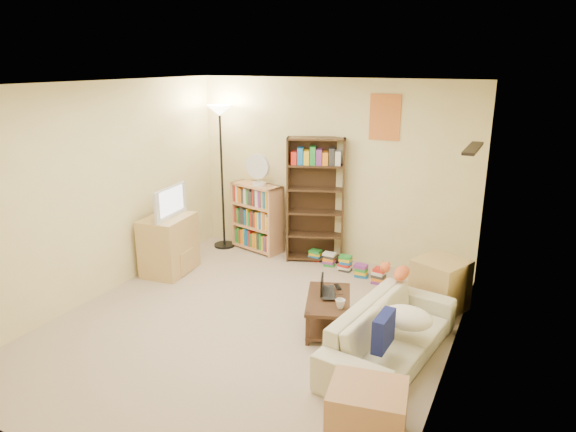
{
  "coord_description": "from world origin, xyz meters",
  "views": [
    {
      "loc": [
        2.52,
        -4.22,
        2.71
      ],
      "look_at": [
        0.11,
        0.69,
        1.05
      ],
      "focal_mm": 32.0,
      "sensor_mm": 36.0,
      "label": 1
    }
  ],
  "objects": [
    {
      "name": "floor_lamp",
      "position": [
        -1.59,
        1.95,
        1.69
      ],
      "size": [
        0.36,
        0.36,
        2.11
      ],
      "color": "black",
      "rests_on": "ground"
    },
    {
      "name": "mug",
      "position": [
        0.95,
        0.15,
        0.4
      ],
      "size": [
        0.16,
        0.16,
        0.09
      ],
      "primitive_type": "imported",
      "rotation": [
        0.0,
        0.0,
        0.29
      ],
      "color": "silver",
      "rests_on": "coffee_table"
    },
    {
      "name": "tabby_cat",
      "position": [
        1.37,
        0.75,
        0.59
      ],
      "size": [
        0.41,
        0.19,
        0.14
      ],
      "color": "orange",
      "rests_on": "sofa"
    },
    {
      "name": "television",
      "position": [
        -1.7,
        0.8,
        0.97
      ],
      "size": [
        0.73,
        0.25,
        0.41
      ],
      "primitive_type": "imported",
      "rotation": [
        0.0,
        0.0,
        1.68
      ],
      "color": "black",
      "rests_on": "tv_stand"
    },
    {
      "name": "navy_pillow",
      "position": [
        1.53,
        -0.35,
        0.49
      ],
      "size": [
        0.12,
        0.34,
        0.31
      ],
      "primitive_type": "cube",
      "rotation": [
        0.0,
        0.0,
        1.53
      ],
      "color": "navy",
      "rests_on": "sofa"
    },
    {
      "name": "end_cabinet",
      "position": [
        1.64,
        -1.13,
        0.23
      ],
      "size": [
        0.63,
        0.55,
        0.46
      ],
      "primitive_type": "cube",
      "rotation": [
        0.0,
        0.0,
        0.18
      ],
      "color": "tan",
      "rests_on": "ground"
    },
    {
      "name": "laptop_screen",
      "position": [
        0.66,
        0.37,
        0.46
      ],
      "size": [
        0.1,
        0.25,
        0.18
      ],
      "primitive_type": "cube",
      "rotation": [
        0.0,
        0.0,
        0.34
      ],
      "color": "white",
      "rests_on": "laptop"
    },
    {
      "name": "book_stacks",
      "position": [
        0.41,
        1.84,
        0.09
      ],
      "size": [
        1.21,
        0.49,
        0.22
      ],
      "color": "red",
      "rests_on": "ground"
    },
    {
      "name": "sofa",
      "position": [
        1.5,
        0.04,
        0.26
      ],
      "size": [
        1.97,
        1.19,
        0.52
      ],
      "primitive_type": "imported",
      "rotation": [
        0.0,
        0.0,
        1.43
      ],
      "color": "beige",
      "rests_on": "ground"
    },
    {
      "name": "room",
      "position": [
        0.0,
        0.01,
        1.62
      ],
      "size": [
        4.5,
        4.54,
        2.52
      ],
      "color": "tan",
      "rests_on": "ground"
    },
    {
      "name": "cream_blanket",
      "position": [
        1.63,
        0.07,
        0.44
      ],
      "size": [
        0.48,
        0.34,
        0.2
      ],
      "primitive_type": "ellipsoid",
      "color": "white",
      "rests_on": "sofa"
    },
    {
      "name": "tall_bookshelf",
      "position": [
        -0.14,
        2.05,
        0.92
      ],
      "size": [
        0.82,
        0.52,
        1.73
      ],
      "rotation": [
        0.0,
        0.0,
        0.36
      ],
      "color": "#3F2C18",
      "rests_on": "ground"
    },
    {
      "name": "tv_stand",
      "position": [
        -1.7,
        0.8,
        0.38
      ],
      "size": [
        0.58,
        0.76,
        0.76
      ],
      "primitive_type": "cube",
      "rotation": [
        0.0,
        0.0,
        0.11
      ],
      "color": "tan",
      "rests_on": "ground"
    },
    {
      "name": "side_table",
      "position": [
        1.72,
        1.29,
        0.29
      ],
      "size": [
        0.67,
        0.67,
        0.59
      ],
      "primitive_type": "cube",
      "rotation": [
        0.0,
        0.0,
        -0.4
      ],
      "color": "tan",
      "rests_on": "ground"
    },
    {
      "name": "tv_remote",
      "position": [
        0.76,
        0.58,
        0.36
      ],
      "size": [
        0.12,
        0.14,
        0.02
      ],
      "primitive_type": "cube",
      "rotation": [
        0.0,
        0.0,
        0.64
      ],
      "color": "black",
      "rests_on": "coffee_table"
    },
    {
      "name": "desk_fan",
      "position": [
        -1.01,
        2.0,
        1.23
      ],
      "size": [
        0.36,
        0.2,
        0.46
      ],
      "color": "silver",
      "rests_on": "short_bookshelf"
    },
    {
      "name": "coffee_table",
      "position": [
        0.76,
        0.3,
        0.22
      ],
      "size": [
        0.68,
        0.9,
        0.35
      ],
      "rotation": [
        0.0,
        0.0,
        0.34
      ],
      "color": "#3C2B17",
      "rests_on": "ground"
    },
    {
      "name": "short_bookshelf",
      "position": [
        -1.07,
        2.05,
        0.5
      ],
      "size": [
        0.83,
        0.49,
        1.0
      ],
      "rotation": [
        0.0,
        0.0,
        -0.25
      ],
      "color": "tan",
      "rests_on": "ground"
    },
    {
      "name": "laptop",
      "position": [
        0.77,
        0.41,
        0.37
      ],
      "size": [
        0.52,
        0.49,
        0.03
      ],
      "primitive_type": "imported",
      "rotation": [
        0.0,
        0.0,
        1.98
      ],
      "color": "black",
      "rests_on": "coffee_table"
    }
  ]
}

